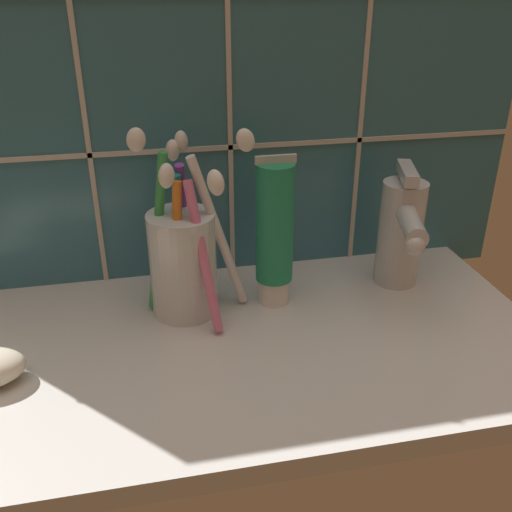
{
  "coord_description": "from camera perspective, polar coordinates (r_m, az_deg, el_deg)",
  "views": [
    {
      "loc": [
        -7.89,
        -43.22,
        32.65
      ],
      "look_at": [
        1.68,
        2.55,
        9.29
      ],
      "focal_mm": 40.0,
      "sensor_mm": 36.0,
      "label": 1
    }
  ],
  "objects": [
    {
      "name": "sink_counter",
      "position": [
        0.54,
        -1.2,
        -9.23
      ],
      "size": [
        57.04,
        30.06,
        2.0
      ],
      "primitive_type": "cube",
      "color": "silver",
      "rests_on": "ground"
    },
    {
      "name": "sink_faucet",
      "position": [
        0.62,
        14.37,
        2.5
      ],
      "size": [
        5.75,
        12.2,
        12.99
      ],
      "rotation": [
        0.0,
        0.0,
        -1.86
      ],
      "color": "silver",
      "rests_on": "sink_counter"
    },
    {
      "name": "tile_wall_backsplash",
      "position": [
        0.6,
        -4.2,
        15.65
      ],
      "size": [
        67.04,
        1.72,
        42.71
      ],
      "color": "#336B7F",
      "rests_on": "ground"
    },
    {
      "name": "toothpaste_tube",
      "position": [
        0.56,
        1.87,
        2.37
      ],
      "size": [
        3.92,
        3.73,
        15.54
      ],
      "color": "white",
      "rests_on": "sink_counter"
    },
    {
      "name": "toothbrush_cup",
      "position": [
        0.55,
        -7.23,
        0.07
      ],
      "size": [
        11.92,
        12.9,
        18.65
      ],
      "color": "silver",
      "rests_on": "sink_counter"
    }
  ]
}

